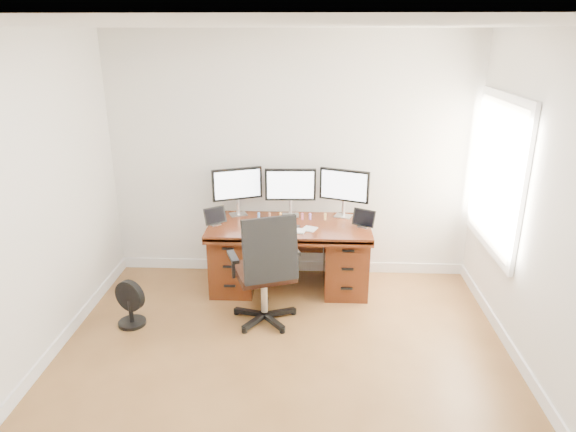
{
  "coord_description": "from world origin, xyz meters",
  "views": [
    {
      "loc": [
        0.22,
        -3.25,
        2.67
      ],
      "look_at": [
        0.0,
        1.5,
        0.95
      ],
      "focal_mm": 32.0,
      "sensor_mm": 36.0,
      "label": 1
    }
  ],
  "objects_px": {
    "monitor_center": "(290,186)",
    "floor_fan": "(130,304)",
    "keyboard": "(291,230)",
    "desk": "(289,253)",
    "office_chair": "(266,288)"
  },
  "relations": [
    {
      "from": "office_chair",
      "to": "monitor_center",
      "type": "xyz_separation_m",
      "value": [
        0.19,
        0.99,
        0.71
      ]
    },
    {
      "from": "floor_fan",
      "to": "monitor_center",
      "type": "distance_m",
      "value": 2.03
    },
    {
      "from": "office_chair",
      "to": "floor_fan",
      "type": "relative_size",
      "value": 2.51
    },
    {
      "from": "floor_fan",
      "to": "keyboard",
      "type": "bearing_deg",
      "value": 45.03
    },
    {
      "from": "floor_fan",
      "to": "keyboard",
      "type": "relative_size",
      "value": 1.56
    },
    {
      "from": "floor_fan",
      "to": "monitor_center",
      "type": "height_order",
      "value": "monitor_center"
    },
    {
      "from": "desk",
      "to": "floor_fan",
      "type": "relative_size",
      "value": 3.75
    },
    {
      "from": "keyboard",
      "to": "desk",
      "type": "bearing_deg",
      "value": 108.25
    },
    {
      "from": "monitor_center",
      "to": "office_chair",
      "type": "bearing_deg",
      "value": -103.75
    },
    {
      "from": "desk",
      "to": "floor_fan",
      "type": "bearing_deg",
      "value": -150.18
    },
    {
      "from": "monitor_center",
      "to": "floor_fan",
      "type": "bearing_deg",
      "value": -146.36
    },
    {
      "from": "desk",
      "to": "monitor_center",
      "type": "height_order",
      "value": "monitor_center"
    },
    {
      "from": "keyboard",
      "to": "office_chair",
      "type": "bearing_deg",
      "value": -100.87
    },
    {
      "from": "office_chair",
      "to": "keyboard",
      "type": "distance_m",
      "value": 0.69
    },
    {
      "from": "office_chair",
      "to": "keyboard",
      "type": "relative_size",
      "value": 3.9
    }
  ]
}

